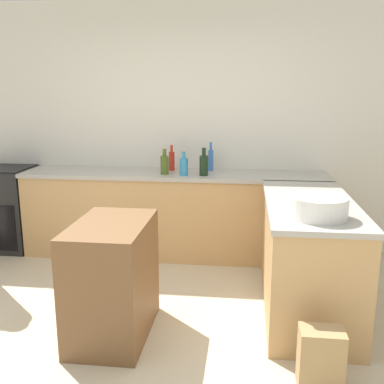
{
  "coord_description": "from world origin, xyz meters",
  "views": [
    {
      "loc": [
        0.75,
        -2.72,
        1.77
      ],
      "look_at": [
        0.33,
        0.81,
        0.95
      ],
      "focal_mm": 42.0,
      "sensor_mm": 36.0,
      "label": 1
    }
  ],
  "objects": [
    {
      "name": "wine_bottle_dark",
      "position": [
        0.33,
        1.77,
        1.02
      ],
      "size": [
        0.09,
        0.09,
        0.28
      ],
      "color": "black",
      "rests_on": "counter_back"
    },
    {
      "name": "island_table",
      "position": [
        -0.18,
        0.22,
        0.43
      ],
      "size": [
        0.51,
        0.83,
        0.85
      ],
      "color": "brown",
      "rests_on": "ground_plane"
    },
    {
      "name": "range_oven",
      "position": [
        -1.93,
        1.9,
        0.46
      ],
      "size": [
        0.63,
        0.61,
        0.92
      ],
      "color": "black",
      "rests_on": "ground_plane"
    },
    {
      "name": "wall_back",
      "position": [
        0.0,
        2.23,
        1.35
      ],
      "size": [
        8.0,
        0.06,
        2.7
      ],
      "color": "silver",
      "rests_on": "ground_plane"
    },
    {
      "name": "counter_peninsula",
      "position": [
        1.27,
        0.81,
        0.46
      ],
      "size": [
        0.69,
        1.62,
        0.91
      ],
      "color": "tan",
      "rests_on": "ground_plane"
    },
    {
      "name": "counter_back",
      "position": [
        0.0,
        1.9,
        0.46
      ],
      "size": [
        3.22,
        0.63,
        0.91
      ],
      "color": "tan",
      "rests_on": "ground_plane"
    },
    {
      "name": "mixing_bowl",
      "position": [
        1.26,
        0.32,
        0.98
      ],
      "size": [
        0.39,
        0.39,
        0.15
      ],
      "color": "white",
      "rests_on": "counter_peninsula"
    },
    {
      "name": "ground_plane",
      "position": [
        0.0,
        0.0,
        0.0
      ],
      "size": [
        14.0,
        14.0,
        0.0
      ],
      "primitive_type": "plane",
      "color": "beige"
    },
    {
      "name": "olive_oil_bottle",
      "position": [
        -0.08,
        1.79,
        1.01
      ],
      "size": [
        0.09,
        0.09,
        0.26
      ],
      "color": "#475B1E",
      "rests_on": "counter_back"
    },
    {
      "name": "dish_soap_bottle",
      "position": [
        0.13,
        1.76,
        1.01
      ],
      "size": [
        0.08,
        0.08,
        0.24
      ],
      "color": "#338CBF",
      "rests_on": "counter_back"
    },
    {
      "name": "hot_sauce_bottle",
      "position": [
        -0.04,
        2.03,
        1.02
      ],
      "size": [
        0.06,
        0.06,
        0.28
      ],
      "color": "red",
      "rests_on": "counter_back"
    },
    {
      "name": "water_bottle_blue",
      "position": [
        0.38,
        2.07,
        1.03
      ],
      "size": [
        0.06,
        0.06,
        0.31
      ],
      "color": "#386BB7",
      "rests_on": "counter_back"
    },
    {
      "name": "paper_bag",
      "position": [
        1.23,
        -0.25,
        0.19
      ],
      "size": [
        0.26,
        0.18,
        0.38
      ],
      "color": "#A88456",
      "rests_on": "ground_plane"
    }
  ]
}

